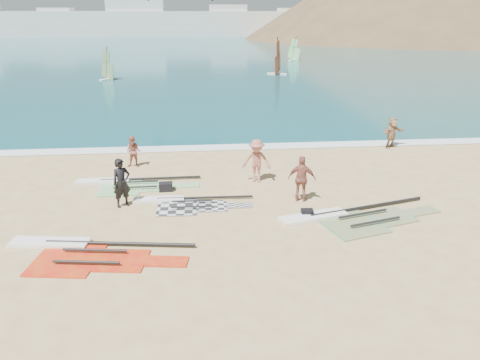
{
  "coord_description": "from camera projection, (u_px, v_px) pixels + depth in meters",
  "views": [
    {
      "loc": [
        -1.99,
        -13.39,
        7.22
      ],
      "look_at": [
        -0.29,
        4.0,
        1.0
      ],
      "focal_mm": 35.0,
      "sensor_mm": 36.0,
      "label": 1
    }
  ],
  "objects": [
    {
      "name": "sea",
      "position": [
        199.0,
        40.0,
        138.91
      ],
      "size": [
        300.0,
        240.0,
        0.06
      ],
      "primitive_type": "cube",
      "color": "#0C4E57",
      "rests_on": "ground"
    },
    {
      "name": "beachgoer_right",
      "position": [
        392.0,
        132.0,
        26.48
      ],
      "size": [
        1.69,
        1.19,
        1.76
      ],
      "primitive_type": "imported",
      "rotation": [
        0.0,
        0.0,
        0.46
      ],
      "color": "tan",
      "rests_on": "ground"
    },
    {
      "name": "windsurfer_centre",
      "position": [
        278.0,
        64.0,
        58.47
      ],
      "size": [
        2.6,
        2.86,
        4.6
      ],
      "rotation": [
        0.0,
        0.0,
        -0.41
      ],
      "color": "white",
      "rests_on": "ground"
    },
    {
      "name": "headland_main",
      "position": [
        474.0,
        38.0,
        144.83
      ],
      "size": [
        143.0,
        143.0,
        45.0
      ],
      "primitive_type": "cone",
      "color": "brown",
      "rests_on": "ground"
    },
    {
      "name": "rig_grey",
      "position": [
        182.0,
        203.0,
        18.77
      ],
      "size": [
        4.88,
        1.96,
        0.19
      ],
      "rotation": [
        0.0,
        0.0,
        -0.02
      ],
      "color": "#292A2C",
      "rests_on": "ground"
    },
    {
      "name": "windsurfer_left",
      "position": [
        107.0,
        70.0,
        53.71
      ],
      "size": [
        1.93,
        1.9,
        3.8
      ],
      "rotation": [
        0.0,
        0.0,
        0.75
      ],
      "color": "white",
      "rests_on": "ground"
    },
    {
      "name": "far_town",
      "position": [
        150.0,
        23.0,
        152.84
      ],
      "size": [
        160.0,
        8.0,
        12.0
      ],
      "color": "white",
      "rests_on": "ground"
    },
    {
      "name": "beachgoer_back",
      "position": [
        302.0,
        179.0,
        18.82
      ],
      "size": [
        1.2,
        0.74,
        1.91
      ],
      "primitive_type": "imported",
      "rotation": [
        0.0,
        0.0,
        2.88
      ],
      "color": "#9C564A",
      "rests_on": "ground"
    },
    {
      "name": "beachgoer_left",
      "position": [
        133.0,
        152.0,
        23.12
      ],
      "size": [
        0.85,
        0.71,
        1.56
      ],
      "primitive_type": "imported",
      "rotation": [
        0.0,
        0.0,
        -0.17
      ],
      "color": "#A85E51",
      "rests_on": "ground"
    },
    {
      "name": "beachgoer_mid",
      "position": [
        257.0,
        161.0,
        21.0
      ],
      "size": [
        1.41,
        1.01,
        1.97
      ],
      "primitive_type": "imported",
      "rotation": [
        0.0,
        0.0,
        -0.23
      ],
      "color": "#A86054",
      "rests_on": "ground"
    },
    {
      "name": "person_wetsuit",
      "position": [
        122.0,
        183.0,
        18.28
      ],
      "size": [
        0.86,
        0.77,
        1.96
      ],
      "primitive_type": "imported",
      "rotation": [
        0.0,
        0.0,
        0.53
      ],
      "color": "black",
      "rests_on": "ground"
    },
    {
      "name": "rig_orange",
      "position": [
        350.0,
        217.0,
        17.46
      ],
      "size": [
        6.4,
        3.42,
        0.2
      ],
      "rotation": [
        0.0,
        0.0,
        0.27
      ],
      "color": "orange",
      "rests_on": "ground"
    },
    {
      "name": "ground",
      "position": [
        261.0,
        250.0,
        15.16
      ],
      "size": [
        300.0,
        300.0,
        0.0
      ],
      "primitive_type": "plane",
      "color": "tan",
      "rests_on": "ground"
    },
    {
      "name": "gear_bag_near",
      "position": [
        166.0,
        187.0,
        20.16
      ],
      "size": [
        0.59,
        0.44,
        0.37
      ],
      "primitive_type": "cube",
      "rotation": [
        0.0,
        0.0,
        0.04
      ],
      "color": "black",
      "rests_on": "ground"
    },
    {
      "name": "rig_green",
      "position": [
        127.0,
        184.0,
        20.89
      ],
      "size": [
        5.62,
        2.21,
        0.2
      ],
      "rotation": [
        0.0,
        0.0,
        0.02
      ],
      "color": "green",
      "rests_on": "ground"
    },
    {
      "name": "surf_line",
      "position": [
        231.0,
        148.0,
        26.69
      ],
      "size": [
        300.0,
        1.2,
        0.04
      ],
      "primitive_type": "cube",
      "color": "white",
      "rests_on": "ground"
    },
    {
      "name": "gear_bag_far",
      "position": [
        307.0,
        213.0,
        17.65
      ],
      "size": [
        0.47,
        0.35,
        0.27
      ],
      "primitive_type": "cube",
      "rotation": [
        0.0,
        0.0,
        -0.07
      ],
      "color": "black",
      "rests_on": "ground"
    },
    {
      "name": "rig_red",
      "position": [
        81.0,
        251.0,
        14.95
      ],
      "size": [
        6.15,
        2.85,
        0.2
      ],
      "rotation": [
        0.0,
        0.0,
        -0.15
      ],
      "color": "red",
      "rests_on": "ground"
    },
    {
      "name": "windsurfer_right",
      "position": [
        294.0,
        53.0,
        76.21
      ],
      "size": [
        1.98,
        1.98,
        3.82
      ],
      "rotation": [
        0.0,
        0.0,
        0.71
      ],
      "color": "white",
      "rests_on": "ground"
    }
  ]
}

